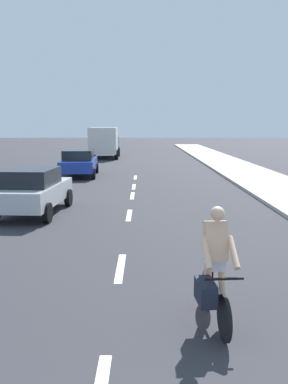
{
  "coord_description": "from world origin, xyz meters",
  "views": [
    {
      "loc": [
        0.5,
        -1.21,
        3.0
      ],
      "look_at": [
        0.48,
        10.5,
        1.1
      ],
      "focal_mm": 38.55,
      "sensor_mm": 36.0,
      "label": 1
    }
  ],
  "objects_px": {
    "parked_car_silver": "(35,190)",
    "delivery_truck": "(105,142)",
    "cyclist": "(214,272)",
    "parked_car_blue": "(80,162)"
  },
  "relations": [
    {
      "from": "cyclist",
      "to": "parked_car_silver",
      "type": "relative_size",
      "value": 0.44
    },
    {
      "from": "parked_car_blue",
      "to": "delivery_truck",
      "type": "relative_size",
      "value": 0.74
    },
    {
      "from": "delivery_truck",
      "to": "cyclist",
      "type": "bearing_deg",
      "value": -82.86
    },
    {
      "from": "parked_car_blue",
      "to": "delivery_truck",
      "type": "distance_m",
      "value": 13.84
    },
    {
      "from": "parked_car_silver",
      "to": "delivery_truck",
      "type": "bearing_deg",
      "value": 93.17
    },
    {
      "from": "cyclist",
      "to": "parked_car_blue",
      "type": "height_order",
      "value": "cyclist"
    },
    {
      "from": "parked_car_silver",
      "to": "parked_car_blue",
      "type": "distance_m",
      "value": 10.61
    },
    {
      "from": "cyclist",
      "to": "parked_car_silver",
      "type": "xyz_separation_m",
      "value": [
        -4.8,
        7.95,
        0.01
      ]
    },
    {
      "from": "parked_car_silver",
      "to": "delivery_truck",
      "type": "height_order",
      "value": "delivery_truck"
    },
    {
      "from": "cyclist",
      "to": "parked_car_blue",
      "type": "xyz_separation_m",
      "value": [
        -4.9,
        18.56,
        0.01
      ]
    }
  ]
}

